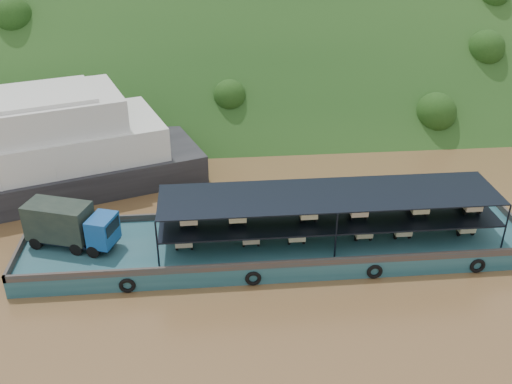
{
  "coord_description": "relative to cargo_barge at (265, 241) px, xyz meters",
  "views": [
    {
      "loc": [
        -5.41,
        -33.54,
        22.63
      ],
      "look_at": [
        -2.0,
        3.0,
        3.2
      ],
      "focal_mm": 40.0,
      "sensor_mm": 36.0,
      "label": 1
    }
  ],
  "objects": [
    {
      "name": "ground",
      "position": [
        1.66,
        0.28,
        -1.08
      ],
      "size": [
        160.0,
        160.0,
        0.0
      ],
      "primitive_type": "plane",
      "color": "brown",
      "rests_on": "ground"
    },
    {
      "name": "hillside",
      "position": [
        1.66,
        36.28,
        -1.08
      ],
      "size": [
        140.0,
        39.6,
        39.6
      ],
      "primitive_type": "cube",
      "rotation": [
        0.79,
        0.0,
        0.0
      ],
      "color": "#153613",
      "rests_on": "ground"
    },
    {
      "name": "cargo_barge",
      "position": [
        0.0,
        0.0,
        0.0
      ],
      "size": [
        35.0,
        7.18,
        4.54
      ],
      "color": "#154049",
      "rests_on": "ground"
    }
  ]
}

